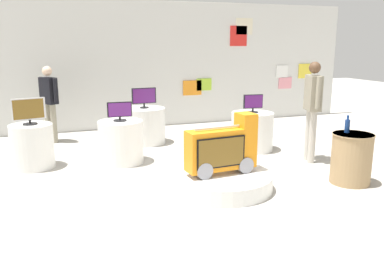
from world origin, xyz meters
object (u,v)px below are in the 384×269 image
novelty_firetruck_tv (222,150)px  display_pedestal_left_rear (145,126)px  main_display_pedestal (220,181)px  shopper_browsing_near_truck (49,98)px  display_pedestal_center_rear (121,142)px  tv_on_center_rear (120,111)px  display_pedestal_right_rear (252,131)px  tv_on_far_right (29,111)px  shopper_browsing_rear (312,104)px  display_pedestal_far_right (32,146)px  bottle_on_side_table (347,126)px  tv_on_left_rear (144,97)px  side_table_round (351,158)px  tv_on_right_rear (253,103)px

novelty_firetruck_tv → display_pedestal_left_rear: novelty_firetruck_tv is taller
main_display_pedestal → novelty_firetruck_tv: 0.46m
display_pedestal_left_rear → shopper_browsing_near_truck: shopper_browsing_near_truck is taller
display_pedestal_center_rear → tv_on_center_rear: (0.00, -0.00, 0.54)m
display_pedestal_right_rear → tv_on_far_right: (-4.01, 0.20, 0.60)m
display_pedestal_center_rear → novelty_firetruck_tv: bearing=-57.7°
display_pedestal_center_rear → shopper_browsing_rear: shopper_browsing_rear is taller
display_pedestal_far_right → bottle_on_side_table: 5.04m
display_pedestal_right_rear → shopper_browsing_near_truck: shopper_browsing_near_truck is taller
main_display_pedestal → bottle_on_side_table: (1.89, -0.33, 0.74)m
bottle_on_side_table → shopper_browsing_rear: size_ratio=0.15×
tv_on_center_rear → tv_on_left_rear: bearing=60.1°
display_pedestal_right_rear → display_pedestal_far_right: same height
main_display_pedestal → tv_on_center_rear: size_ratio=3.55×
tv_on_far_right → tv_on_center_rear: bearing=-7.8°
novelty_firetruck_tv → bottle_on_side_table: size_ratio=4.02×
tv_on_center_rear → bottle_on_side_table: size_ratio=1.61×
tv_on_left_rear → tv_on_far_right: (-2.17, -1.05, -0.00)m
display_pedestal_right_rear → tv_on_far_right: tv_on_far_right is taller
display_pedestal_left_rear → side_table_round: bearing=-56.3°
bottle_on_side_table → shopper_browsing_rear: (0.15, 1.07, 0.17)m
tv_on_left_rear → shopper_browsing_rear: size_ratio=0.29×
display_pedestal_right_rear → side_table_round: 2.27m
novelty_firetruck_tv → shopper_browsing_near_truck: shopper_browsing_near_truck is taller
tv_on_left_rear → tv_on_right_rear: (1.84, -1.25, -0.05)m
display_pedestal_right_rear → display_pedestal_far_right: size_ratio=1.10×
display_pedestal_center_rear → bottle_on_side_table: (3.00, -2.12, 0.49)m
display_pedestal_right_rear → bottle_on_side_table: (0.44, -2.11, 0.49)m
novelty_firetruck_tv → shopper_browsing_rear: shopper_browsing_rear is taller
display_pedestal_left_rear → tv_on_left_rear: size_ratio=1.68×
main_display_pedestal → bottle_on_side_table: bearing=-9.9°
display_pedestal_left_rear → display_pedestal_center_rear: 1.44m
novelty_firetruck_tv → display_pedestal_far_right: 3.27m
novelty_firetruck_tv → display_pedestal_right_rear: (1.43, 1.78, -0.20)m
tv_on_center_rear → shopper_browsing_near_truck: size_ratio=0.26×
tv_on_right_rear → shopper_browsing_near_truck: 4.19m
tv_on_right_rear → side_table_round: tv_on_right_rear is taller
shopper_browsing_near_truck → tv_on_right_rear: bearing=-28.6°
tv_on_right_rear → novelty_firetruck_tv: bearing=-128.7°
tv_on_center_rear → shopper_browsing_rear: (3.15, -1.04, 0.12)m
display_pedestal_right_rear → bottle_on_side_table: 2.21m
side_table_round → shopper_browsing_rear: (0.12, 1.18, 0.64)m
tv_on_center_rear → display_pedestal_right_rear: tv_on_center_rear is taller
tv_on_center_rear → side_table_round: size_ratio=0.56×
tv_on_right_rear → shopper_browsing_rear: 1.20m
tv_on_right_rear → side_table_round: 2.33m
tv_on_far_right → shopper_browsing_rear: bearing=-15.1°
main_display_pedestal → shopper_browsing_near_truck: 4.46m
tv_on_far_right → novelty_firetruck_tv: bearing=-37.5°
display_pedestal_center_rear → tv_on_right_rear: tv_on_right_rear is taller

